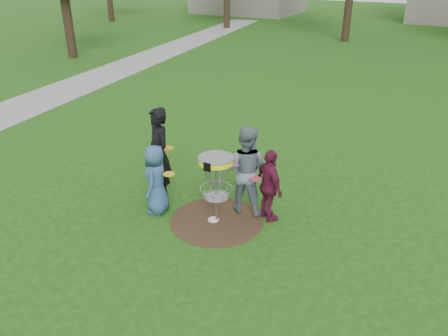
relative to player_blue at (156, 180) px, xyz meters
The scene contains 10 objects.
ground 1.42m from the player_blue, 11.19° to the left, with size 100.00×100.00×0.00m, color #19470F.
dirt_patch 1.41m from the player_blue, 11.19° to the left, with size 1.80×1.80×0.01m, color #47331E.
concrete_path 12.07m from the player_blue, 136.88° to the left, with size 2.20×40.00×0.02m, color #9E9E99.
player_blue is the anchor object (origin of this frame).
player_black 0.64m from the player_blue, 119.20° to the left, with size 0.71×0.47×1.95m, color black.
player_grey 1.75m from the player_blue, 29.94° to the left, with size 0.87×0.68×1.78m, color slate.
player_maroon 2.19m from the player_blue, 20.49° to the left, with size 0.85×0.35×1.44m, color maroon.
disc_on_grass 1.36m from the player_blue, 10.85° to the left, with size 0.22×0.22×0.02m, color white.
disc_golf_basket 1.27m from the player_blue, 11.16° to the left, with size 0.66×0.67×1.38m.
held_discs 1.02m from the player_blue, 26.77° to the left, with size 2.04×0.78×0.35m.
Camera 1 is at (3.51, -6.23, 4.56)m, focal length 35.00 mm.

